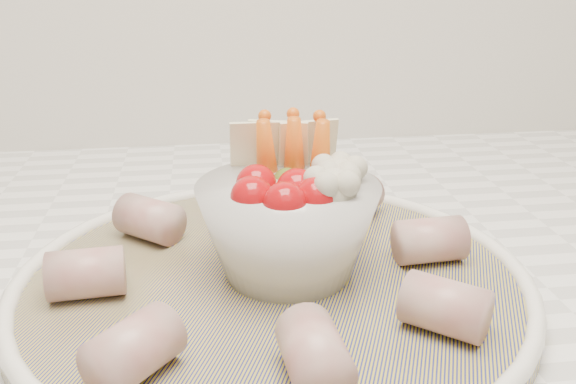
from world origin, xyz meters
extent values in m
cube|color=white|center=(0.00, 1.45, 0.90)|extent=(2.04, 0.62, 0.04)
cylinder|color=navy|center=(-0.15, 1.36, 0.93)|extent=(0.48, 0.48, 0.01)
torus|color=white|center=(-0.15, 1.36, 0.94)|extent=(0.37, 0.37, 0.01)
sphere|color=#AA0A0F|center=(-0.16, 1.35, 1.00)|extent=(0.03, 0.03, 0.03)
sphere|color=#AA0A0F|center=(-0.14, 1.34, 1.00)|extent=(0.03, 0.03, 0.03)
sphere|color=#AA0A0F|center=(-0.12, 1.34, 1.00)|extent=(0.03, 0.03, 0.03)
sphere|color=#AA0A0F|center=(-0.15, 1.37, 1.00)|extent=(0.03, 0.03, 0.03)
sphere|color=#AA0A0F|center=(-0.13, 1.36, 1.00)|extent=(0.03, 0.03, 0.03)
sphere|color=#AA0A0F|center=(-0.11, 1.36, 1.00)|extent=(0.03, 0.03, 0.03)
sphere|color=#506822|center=(-0.13, 1.39, 1.00)|extent=(0.02, 0.02, 0.02)
cone|color=orange|center=(-0.15, 1.40, 1.01)|extent=(0.03, 0.04, 0.07)
cone|color=orange|center=(-0.12, 1.40, 1.01)|extent=(0.02, 0.04, 0.07)
cone|color=orange|center=(-0.11, 1.39, 1.01)|extent=(0.02, 0.03, 0.07)
sphere|color=beige|center=(-0.10, 1.37, 1.00)|extent=(0.03, 0.03, 0.03)
sphere|color=beige|center=(-0.11, 1.35, 1.00)|extent=(0.03, 0.03, 0.03)
cube|color=beige|center=(-0.13, 1.41, 1.01)|extent=(0.05, 0.02, 0.05)
cube|color=beige|center=(-0.11, 1.41, 1.01)|extent=(0.05, 0.02, 0.05)
cube|color=beige|center=(-0.15, 1.41, 1.01)|extent=(0.04, 0.01, 0.05)
cylinder|color=#A44E4B|center=(-0.03, 1.37, 0.95)|extent=(0.05, 0.04, 0.03)
cylinder|color=#A44E4B|center=(-0.06, 1.46, 0.95)|extent=(0.06, 0.06, 0.03)
cylinder|color=#A44E4B|center=(-0.16, 1.50, 0.95)|extent=(0.04, 0.05, 0.03)
cylinder|color=#A44E4B|center=(-0.24, 1.44, 0.95)|extent=(0.06, 0.06, 0.03)
cylinder|color=#A44E4B|center=(-0.27, 1.35, 0.95)|extent=(0.05, 0.04, 0.03)
cylinder|color=#A44E4B|center=(-0.23, 1.26, 0.95)|extent=(0.06, 0.06, 0.03)
cylinder|color=#A44E4B|center=(-0.14, 1.25, 0.95)|extent=(0.04, 0.05, 0.03)
cylinder|color=#A44E4B|center=(-0.05, 1.28, 0.95)|extent=(0.06, 0.06, 0.03)
camera|label=1|loc=(-0.19, 0.96, 1.16)|focal=40.00mm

